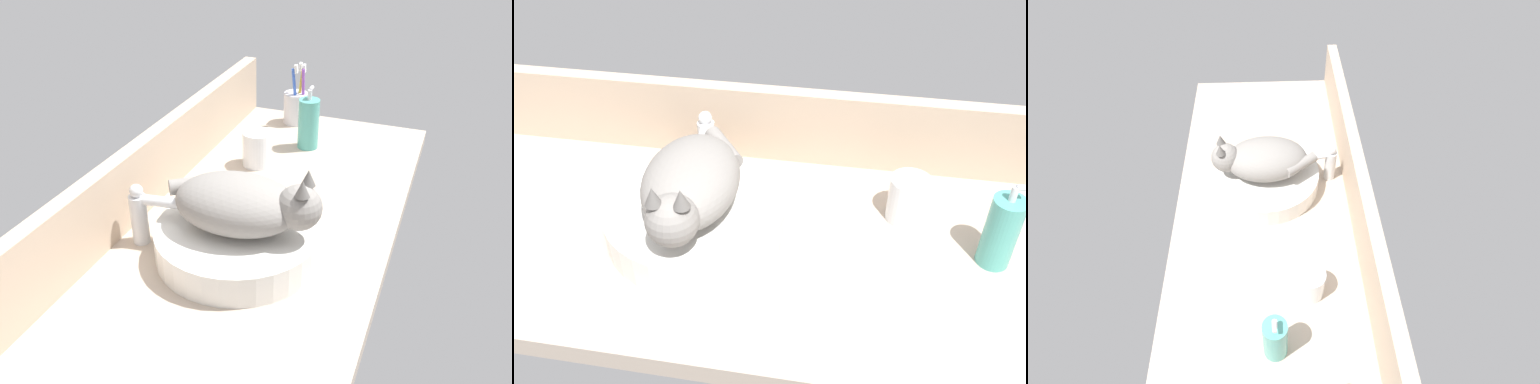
% 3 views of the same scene
% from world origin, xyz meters
% --- Properties ---
extents(ground_plane, '(1.37, 0.58, 0.04)m').
position_xyz_m(ground_plane, '(0.00, 0.00, -0.02)').
color(ground_plane, '#B2A08E').
extents(backsplash_panel, '(1.37, 0.04, 0.16)m').
position_xyz_m(backsplash_panel, '(0.00, 0.27, 0.08)').
color(backsplash_panel, tan).
rests_on(backsplash_panel, ground_plane).
extents(sink_basin, '(0.33, 0.33, 0.07)m').
position_xyz_m(sink_basin, '(-0.09, -0.00, 0.03)').
color(sink_basin, silver).
rests_on(sink_basin, ground_plane).
extents(cat, '(0.18, 0.32, 0.14)m').
position_xyz_m(cat, '(-0.09, -0.02, 0.12)').
color(cat, gray).
rests_on(cat, sink_basin).
extents(faucet, '(0.04, 0.12, 0.14)m').
position_xyz_m(faucet, '(-0.12, 0.19, 0.07)').
color(faucet, silver).
rests_on(faucet, ground_plane).
extents(soap_dispenser, '(0.06, 0.06, 0.17)m').
position_xyz_m(soap_dispenser, '(0.45, 0.01, 0.07)').
color(soap_dispenser, teal).
rests_on(soap_dispenser, ground_plane).
extents(toothbrush_cup, '(0.07, 0.07, 0.19)m').
position_xyz_m(toothbrush_cup, '(0.61, 0.10, 0.05)').
color(toothbrush_cup, silver).
rests_on(toothbrush_cup, ground_plane).
extents(water_glass, '(0.08, 0.08, 0.09)m').
position_xyz_m(water_glass, '(0.30, 0.11, 0.04)').
color(water_glass, white).
rests_on(water_glass, ground_plane).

